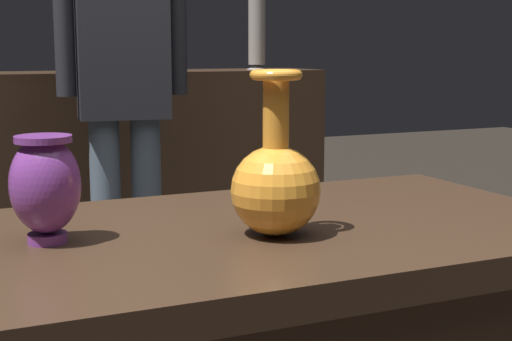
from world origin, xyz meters
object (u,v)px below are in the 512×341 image
at_px(shelf_vase_right, 154,50).
at_px(vase_tall_behind, 45,185).
at_px(shelf_vase_far_right, 257,36).
at_px(vase_centerpiece, 276,182).
at_px(visitor_center_back, 123,72).

bearing_deg(shelf_vase_right, vase_tall_behind, -110.97).
bearing_deg(shelf_vase_far_right, shelf_vase_right, -176.66).
distance_m(vase_centerpiece, shelf_vase_far_right, 2.50).
bearing_deg(vase_tall_behind, shelf_vase_far_right, 58.32).
height_order(shelf_vase_right, shelf_vase_far_right, shelf_vase_far_right).
relative_size(vase_centerpiece, shelf_vase_right, 1.86).
xyz_separation_m(shelf_vase_right, visitor_center_back, (-0.30, -0.60, -0.07)).
bearing_deg(visitor_center_back, shelf_vase_right, -109.08).
xyz_separation_m(shelf_vase_right, shelf_vase_far_right, (0.52, 0.03, 0.07)).
bearing_deg(visitor_center_back, vase_centerpiece, 90.80).
bearing_deg(shelf_vase_far_right, visitor_center_back, -142.39).
bearing_deg(visitor_center_back, shelf_vase_far_right, -135.12).
height_order(vase_centerpiece, vase_tall_behind, vase_centerpiece).
bearing_deg(shelf_vase_far_right, vase_tall_behind, -121.68).
distance_m(vase_centerpiece, vase_tall_behind, 0.35).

